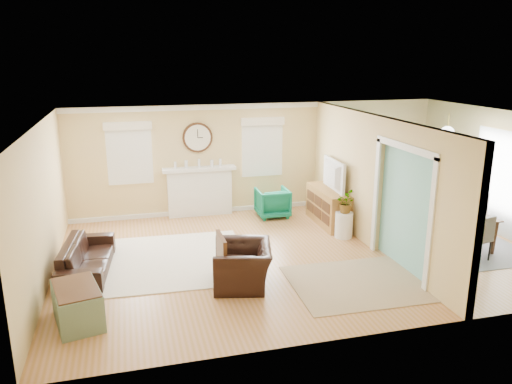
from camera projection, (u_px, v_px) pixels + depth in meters
floor at (300, 253)px, 9.62m from camera, size 9.00×9.00×0.00m
wall_back at (260, 157)px, 12.07m from camera, size 9.00×0.02×2.60m
wall_front at (380, 245)px, 6.48m from camera, size 9.00×0.02×2.60m
wall_left at (43, 206)px, 8.17m from camera, size 0.02×6.00×2.60m
wall_right at (506, 174)px, 10.38m from camera, size 0.02×6.00×2.60m
ceiling at (303, 118)px, 8.93m from camera, size 9.00×6.00×0.02m
partition at (369, 177)px, 9.89m from camera, size 0.17×6.00×2.60m
fireplace at (200, 191)px, 11.78m from camera, size 1.70×0.30×1.17m
wall_clock at (198, 138)px, 11.53m from camera, size 0.70×0.07×0.70m
window_left at (129, 149)px, 11.19m from camera, size 1.05×0.13×1.42m
window_right at (262, 143)px, 11.95m from camera, size 1.05×0.13×1.42m
french_doors at (502, 183)px, 10.42m from camera, size 0.06×1.70×2.20m
pendant at (447, 134)px, 9.77m from camera, size 0.30×0.30×0.55m
rug_cream at (163, 261)px, 9.25m from camera, size 3.19×2.80×0.02m
rug_jute at (359, 283)px, 8.35m from camera, size 2.31×1.91×0.01m
rug_grey at (444, 240)px, 10.26m from camera, size 2.42×3.02×0.01m
sofa at (87, 257)px, 8.71m from camera, size 0.93×1.98×0.56m
eames_chair at (243, 265)px, 8.21m from camera, size 1.14×1.24×0.69m
green_chair at (272, 203)px, 11.74m from camera, size 0.73×0.75×0.68m
trunk at (77, 305)px, 7.05m from camera, size 0.79×1.07×0.55m
credenza at (328, 207)px, 11.22m from camera, size 0.52×1.54×0.80m
tv at (329, 175)px, 11.02m from camera, size 0.20×1.18×0.68m
garden_stool at (344, 225)px, 10.40m from camera, size 0.37×0.37×0.54m
potted_plant at (345, 202)px, 10.26m from camera, size 0.46×0.50×0.46m
dining_table at (446, 225)px, 10.17m from camera, size 1.18×2.01×0.69m
dining_chair_n at (417, 202)px, 11.11m from camera, size 0.45×0.45×0.91m
dining_chair_s at (478, 234)px, 9.18m from camera, size 0.46×0.46×0.88m
dining_chair_w at (420, 217)px, 9.90m from camera, size 0.50×0.50×1.00m
dining_chair_e at (471, 211)px, 10.24m from camera, size 0.51×0.51×1.01m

